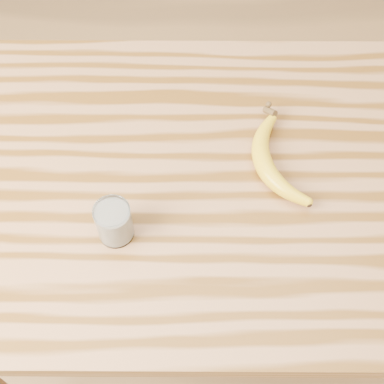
{
  "coord_description": "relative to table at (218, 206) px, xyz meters",
  "views": [
    {
      "loc": [
        -0.06,
        -0.62,
        1.82
      ],
      "look_at": [
        -0.06,
        -0.06,
        0.93
      ],
      "focal_mm": 50.0,
      "sensor_mm": 36.0,
      "label": 1
    }
  ],
  "objects": [
    {
      "name": "smoothie_glass",
      "position": [
        -0.2,
        -0.14,
        0.17
      ],
      "size": [
        0.07,
        0.07,
        0.09
      ],
      "color": "white",
      "rests_on": "table"
    },
    {
      "name": "banana",
      "position": [
        0.09,
        0.01,
        0.15
      ],
      "size": [
        0.2,
        0.34,
        0.04
      ],
      "primitive_type": null,
      "rotation": [
        0.0,
        0.0,
        0.25
      ],
      "color": "gold",
      "rests_on": "table"
    },
    {
      "name": "table",
      "position": [
        0.0,
        0.0,
        0.0
      ],
      "size": [
        1.2,
        0.8,
        0.9
      ],
      "color": "#97673E",
      "rests_on": "ground"
    }
  ]
}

